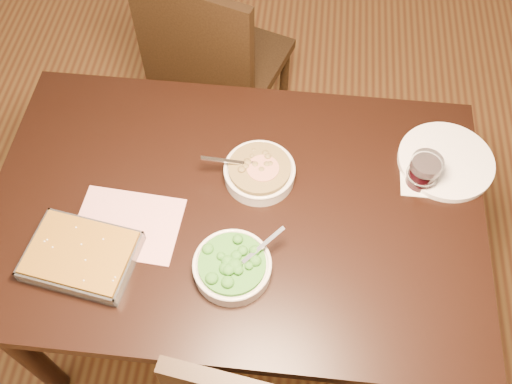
{
  "coord_description": "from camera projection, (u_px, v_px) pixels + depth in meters",
  "views": [
    {
      "loc": [
        0.15,
        -0.82,
        2.13
      ],
      "look_at": [
        0.06,
        0.02,
        0.8
      ],
      "focal_mm": 40.0,
      "sensor_mm": 36.0,
      "label": 1
    }
  ],
  "objects": [
    {
      "name": "ground",
      "position": [
        241.0,
        304.0,
        2.24
      ],
      "size": [
        4.0,
        4.0,
        0.0
      ],
      "primitive_type": "plane",
      "color": "#452513",
      "rests_on": "ground"
    },
    {
      "name": "table",
      "position": [
        236.0,
        222.0,
        1.69
      ],
      "size": [
        1.4,
        0.9,
        0.75
      ],
      "color": "black",
      "rests_on": "ground"
    },
    {
      "name": "magazine_a",
      "position": [
        128.0,
        225.0,
        1.57
      ],
      "size": [
        0.3,
        0.23,
        0.01
      ],
      "primitive_type": "cube",
      "rotation": [
        0.0,
        0.0,
        -0.06
      ],
      "color": "#B53351",
      "rests_on": "table"
    },
    {
      "name": "coaster",
      "position": [
        419.0,
        181.0,
        1.65
      ],
      "size": [
        0.11,
        0.11,
        0.0
      ],
      "primitive_type": "cube",
      "color": "white",
      "rests_on": "table"
    },
    {
      "name": "stew_bowl",
      "position": [
        259.0,
        172.0,
        1.63
      ],
      "size": [
        0.23,
        0.21,
        0.08
      ],
      "color": "silver",
      "rests_on": "table"
    },
    {
      "name": "broccoli_bowl",
      "position": [
        232.0,
        266.0,
        1.48
      ],
      "size": [
        0.21,
        0.21,
        0.08
      ],
      "color": "silver",
      "rests_on": "table"
    },
    {
      "name": "baking_dish",
      "position": [
        81.0,
        256.0,
        1.5
      ],
      "size": [
        0.31,
        0.25,
        0.05
      ],
      "rotation": [
        0.0,
        0.0,
        -0.16
      ],
      "color": "silver",
      "rests_on": "table"
    },
    {
      "name": "wine_tumbler",
      "position": [
        424.0,
        171.0,
        1.6
      ],
      "size": [
        0.09,
        0.09,
        0.1
      ],
      "color": "black",
      "rests_on": "coaster"
    },
    {
      "name": "dinner_plate",
      "position": [
        446.0,
        161.0,
        1.68
      ],
      "size": [
        0.28,
        0.28,
        0.02
      ],
      "primitive_type": "cylinder",
      "color": "white",
      "rests_on": "table"
    },
    {
      "name": "chair_far",
      "position": [
        213.0,
        63.0,
        2.2
      ],
      "size": [
        0.57,
        0.57,
        0.96
      ],
      "rotation": [
        0.0,
        0.0,
        2.82
      ],
      "color": "black",
      "rests_on": "ground"
    }
  ]
}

